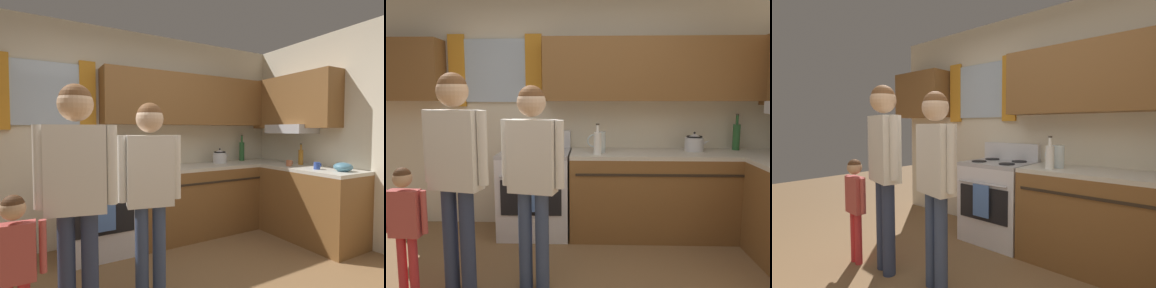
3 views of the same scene
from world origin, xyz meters
TOP-DOWN VIEW (x-y plane):
  - back_wall_unit at (0.09, 1.82)m, footprint 4.60×0.42m
  - kitchen_counter_run at (1.43, 1.24)m, footprint 2.32×1.79m
  - stove_oven at (-0.40, 1.54)m, footprint 0.73×0.67m
  - bottle_wine_green at (1.78, 1.73)m, footprint 0.08×0.08m
  - bottle_milk_white at (0.26, 1.39)m, footprint 0.08×0.08m
  - stovetop_kettle at (1.30, 1.63)m, footprint 0.27×0.20m
  - water_pitcher at (0.28, 1.52)m, footprint 0.19×0.11m
  - adult_holding_child at (-0.79, 0.28)m, footprint 0.50×0.24m
  - adult_in_plaid at (-0.24, 0.38)m, footprint 0.48×0.22m
  - small_child at (-1.14, 0.20)m, footprint 0.33×0.13m

SIDE VIEW (x-z plane):
  - kitchen_counter_run at x=1.43m, z-range 0.00..0.90m
  - stove_oven at x=-0.40m, z-range -0.08..1.02m
  - small_child at x=-1.14m, z-range 0.13..1.12m
  - adult_in_plaid at x=-0.24m, z-range 0.20..1.78m
  - stovetop_kettle at x=1.30m, z-range 0.89..1.10m
  - water_pitcher at x=0.28m, z-range 0.90..1.12m
  - bottle_milk_white at x=0.26m, z-range 0.86..1.18m
  - adult_holding_child at x=-0.79m, z-range 0.22..1.88m
  - bottle_wine_green at x=1.78m, z-range 0.85..1.25m
  - back_wall_unit at x=0.09m, z-range 0.18..2.78m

